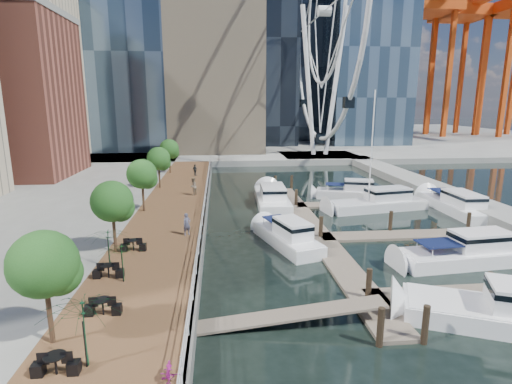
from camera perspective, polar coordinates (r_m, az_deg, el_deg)
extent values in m
plane|color=black|center=(23.63, 6.90, -13.22)|extent=(520.00, 520.00, 0.00)
cube|color=brown|center=(37.33, -11.75, -2.89)|extent=(6.00, 60.00, 1.00)
cube|color=#595954|center=(37.10, -7.14, -2.82)|extent=(0.25, 60.00, 1.00)
cube|color=gray|center=(123.27, -3.16, 7.90)|extent=(200.00, 114.00, 1.00)
cube|color=gray|center=(48.67, 25.32, -0.27)|extent=(4.00, 60.00, 1.00)
cube|color=gray|center=(75.78, 9.04, 4.92)|extent=(14.00, 12.00, 1.00)
cube|color=#6D6051|center=(33.31, 8.36, -5.35)|extent=(2.00, 32.00, 0.20)
cube|color=#6D6051|center=(25.36, 28.77, -12.65)|extent=(12.00, 2.00, 0.20)
cube|color=#6D6051|center=(33.45, 19.26, -5.86)|extent=(12.00, 2.00, 0.20)
cube|color=#6D6051|center=(42.37, 13.73, -1.72)|extent=(12.00, 2.00, 0.20)
cube|color=brown|center=(60.35, -30.79, 11.49)|extent=(12.00, 14.00, 20.00)
cube|color=#BCAD8E|center=(77.54, -30.16, 14.36)|extent=(14.00, 16.00, 28.00)
cylinder|color=white|center=(74.68, 7.47, 15.25)|extent=(0.80, 0.80, 26.00)
cylinder|color=white|center=(75.92, 11.29, 15.07)|extent=(0.80, 0.80, 26.00)
torus|color=white|center=(76.81, 9.74, 24.14)|extent=(0.70, 44.70, 44.70)
cylinder|color=#3F2B1C|center=(18.09, -27.38, -15.29)|extent=(0.20, 0.20, 2.40)
sphere|color=#265B1E|center=(17.27, -28.08, -9.06)|extent=(2.60, 2.60, 2.60)
cylinder|color=#3F2B1C|center=(26.89, -19.56, -5.61)|extent=(0.20, 0.20, 2.40)
sphere|color=#265B1E|center=(26.34, -19.89, -1.26)|extent=(2.60, 2.60, 2.60)
cylinder|color=#3F2B1C|center=(36.32, -15.80, -0.77)|extent=(0.20, 0.20, 2.40)
sphere|color=#265B1E|center=(35.91, -16.00, 2.50)|extent=(2.60, 2.60, 2.60)
cylinder|color=#3F2B1C|center=(45.99, -13.62, 2.06)|extent=(0.20, 0.20, 2.40)
sphere|color=#265B1E|center=(45.67, -13.75, 4.66)|extent=(2.60, 2.60, 2.60)
cylinder|color=#3F2B1C|center=(55.77, -12.19, 3.91)|extent=(0.20, 0.20, 2.40)
sphere|color=#265B1E|center=(55.51, -12.29, 6.05)|extent=(2.60, 2.60, 2.60)
imported|color=#831363|center=(14.68, -12.34, -24.36)|extent=(0.80, 1.83, 0.93)
imported|color=#50526B|center=(29.06, -9.85, -4.55)|extent=(0.70, 0.63, 1.60)
imported|color=gray|center=(41.64, -8.98, 0.80)|extent=(1.01, 1.10, 1.82)
imported|color=#2F363B|center=(53.15, -8.70, 3.14)|extent=(0.89, 0.85, 1.48)
imported|color=#0E341C|center=(16.04, -23.40, -18.09)|extent=(3.68, 3.72, 2.63)
imported|color=#113E17|center=(22.37, -18.58, -9.63)|extent=(2.86, 2.89, 2.08)
imported|color=#0E3619|center=(24.58, -20.36, -7.59)|extent=(3.13, 3.15, 2.22)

